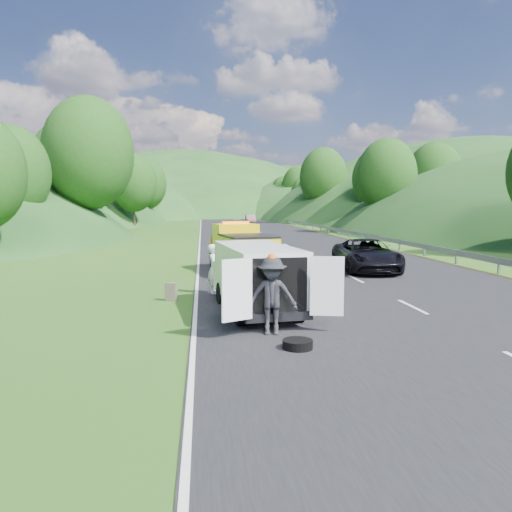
{
  "coord_description": "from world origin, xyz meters",
  "views": [
    {
      "loc": [
        -3.66,
        -17.05,
        3.3
      ],
      "look_at": [
        -1.62,
        1.9,
        1.3
      ],
      "focal_mm": 35.0,
      "sensor_mm": 36.0,
      "label": 1
    }
  ],
  "objects": [
    {
      "name": "spare_tire",
      "position": [
        -1.53,
        -6.15,
        0.0
      ],
      "size": [
        0.7,
        0.7,
        0.2
      ],
      "primitive_type": "cylinder",
      "color": "black",
      "rests_on": "ground"
    },
    {
      "name": "white_van",
      "position": [
        -2.05,
        -2.11,
        1.16
      ],
      "size": [
        3.2,
        6.02,
        2.05
      ],
      "rotation": [
        0.0,
        0.0,
        0.13
      ],
      "color": "black",
      "rests_on": "ground"
    },
    {
      "name": "road_surface",
      "position": [
        3.0,
        40.0,
        0.01
      ],
      "size": [
        14.0,
        200.0,
        0.02
      ],
      "primitive_type": "cube",
      "color": "black",
      "rests_on": "ground"
    },
    {
      "name": "tow_truck",
      "position": [
        -1.79,
        6.94,
        1.18
      ],
      "size": [
        3.09,
        5.92,
        2.42
      ],
      "rotation": [
        0.0,
        0.0,
        0.19
      ],
      "color": "black",
      "rests_on": "ground"
    },
    {
      "name": "tree_line_left",
      "position": [
        -19.0,
        60.0,
        0.0
      ],
      "size": [
        14.0,
        140.0,
        14.0
      ],
      "primitive_type": null,
      "color": "#214C16",
      "rests_on": "ground"
    },
    {
      "name": "suitcase",
      "position": [
        -4.74,
        -0.05,
        0.31
      ],
      "size": [
        0.44,
        0.34,
        0.62
      ],
      "primitive_type": "cube",
      "rotation": [
        0.0,
        0.0,
        -0.36
      ],
      "color": "brown",
      "rests_on": "ground"
    },
    {
      "name": "hills_backdrop",
      "position": [
        6.5,
        134.7,
        0.0
      ],
      "size": [
        201.0,
        288.6,
        44.0
      ],
      "primitive_type": null,
      "color": "#2D5B23",
      "rests_on": "ground"
    },
    {
      "name": "dist_car_b",
      "position": [
        4.46,
        67.2,
        0.0
      ],
      "size": [
        1.55,
        4.44,
        1.46
      ],
      "primitive_type": "imported",
      "color": "brown",
      "rests_on": "ground"
    },
    {
      "name": "dist_car_a",
      "position": [
        0.79,
        47.85,
        0.0
      ],
      "size": [
        1.6,
        3.99,
        1.36
      ],
      "primitive_type": "imported",
      "color": "#47484C",
      "rests_on": "ground"
    },
    {
      "name": "guardrail",
      "position": [
        10.3,
        52.5,
        0.0
      ],
      "size": [
        0.06,
        140.0,
        1.52
      ],
      "primitive_type": "cube",
      "color": "gray",
      "rests_on": "ground"
    },
    {
      "name": "child",
      "position": [
        -2.31,
        0.29,
        0.0
      ],
      "size": [
        0.61,
        0.59,
        0.99
      ],
      "primitive_type": "imported",
      "rotation": [
        0.0,
        0.0,
        -0.63
      ],
      "color": "#CBBE6C",
      "rests_on": "ground"
    },
    {
      "name": "tree_line_right",
      "position": [
        23.0,
        60.0,
        0.0
      ],
      "size": [
        14.0,
        140.0,
        14.0
      ],
      "primitive_type": null,
      "color": "#214C16",
      "rests_on": "ground"
    },
    {
      "name": "worker",
      "position": [
        -1.94,
        -4.85,
        0.0
      ],
      "size": [
        1.35,
        0.87,
        1.97
      ],
      "primitive_type": "imported",
      "rotation": [
        0.0,
        0.0,
        -0.12
      ],
      "color": "black",
      "rests_on": "ground"
    },
    {
      "name": "ground",
      "position": [
        0.0,
        0.0,
        0.0
      ],
      "size": [
        320.0,
        320.0,
        0.0
      ],
      "primitive_type": "plane",
      "color": "#38661E",
      "rests_on": "ground"
    },
    {
      "name": "dist_car_c",
      "position": [
        3.06,
        94.12,
        0.0
      ],
      "size": [
        1.99,
        4.89,
        1.42
      ],
      "primitive_type": "imported",
      "color": "#8F4764",
      "rests_on": "ground"
    },
    {
      "name": "passing_suv",
      "position": [
        4.34,
        6.56,
        0.0
      ],
      "size": [
        2.99,
        5.75,
        1.55
      ],
      "primitive_type": "imported",
      "rotation": [
        0.0,
        0.0,
        -0.08
      ],
      "color": "black",
      "rests_on": "ground"
    },
    {
      "name": "woman",
      "position": [
        -3.26,
        1.15,
        0.0
      ],
      "size": [
        0.57,
        0.72,
        1.81
      ],
      "primitive_type": "imported",
      "rotation": [
        0.0,
        0.0,
        1.43
      ],
      "color": "silver",
      "rests_on": "ground"
    }
  ]
}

